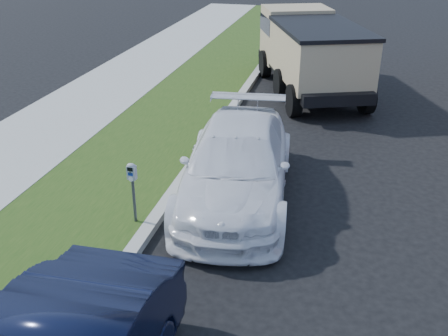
# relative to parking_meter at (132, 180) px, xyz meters

# --- Properties ---
(ground) EXTENTS (120.00, 120.00, 0.00)m
(ground) POSITION_rel_parking_meter_xyz_m (2.90, -0.13, -0.99)
(ground) COLOR black
(ground) RESTS_ON ground
(streetside) EXTENTS (6.12, 50.00, 0.15)m
(streetside) POSITION_rel_parking_meter_xyz_m (-2.67, 1.87, -0.92)
(streetside) COLOR gray
(streetside) RESTS_ON ground
(parking_meter) EXTENTS (0.17, 0.13, 1.21)m
(parking_meter) POSITION_rel_parking_meter_xyz_m (0.00, 0.00, 0.00)
(parking_meter) COLOR #3F4247
(parking_meter) RESTS_ON ground
(white_wagon) EXTENTS (2.68, 5.42, 1.51)m
(white_wagon) POSITION_rel_parking_meter_xyz_m (1.60, 1.62, -0.23)
(white_wagon) COLOR white
(white_wagon) RESTS_ON ground
(dump_truck) EXTENTS (4.31, 6.59, 2.43)m
(dump_truck) POSITION_rel_parking_meter_xyz_m (2.27, 9.54, 0.38)
(dump_truck) COLOR black
(dump_truck) RESTS_ON ground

